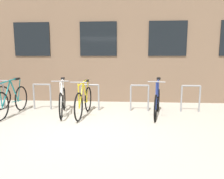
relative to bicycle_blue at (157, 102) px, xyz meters
name	(u,v)px	position (x,y,z in m)	size (l,w,h in m)	color
ground_plane	(80,131)	(-1.86, -1.45, -0.39)	(42.00, 42.00, 0.00)	#B2ADA0
storefront_building	(106,32)	(-1.86, 4.48, 2.42)	(28.00, 5.50, 5.61)	#7A604C
bike_rack	(90,94)	(-1.96, 0.45, 0.10)	(6.58, 0.05, 0.81)	gray
bicycle_blue	(157,102)	(0.00, 0.00, 0.00)	(0.52, 1.73, 1.05)	black
bicycle_teal	(12,100)	(-4.08, -0.20, 0.02)	(0.44, 1.85, 1.06)	black
bicycle_white	(62,100)	(-2.68, -0.02, 0.01)	(0.52, 1.74, 1.03)	black
bicycle_yellow	(84,101)	(-2.04, -0.12, 0.01)	(0.44, 1.80, 1.02)	black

